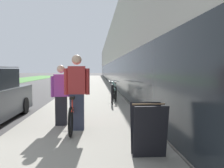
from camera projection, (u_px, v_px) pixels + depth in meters
The scene contains 9 objects.
sidewalk_slab at pixel (93, 84), 25.71m from camera, with size 3.52×70.00×0.13m.
storefront_facade at pixel (144, 59), 33.93m from camera, with size 10.01×70.00×6.17m.
tandem_bicycle at pixel (75, 112), 6.44m from camera, with size 0.52×2.80×0.84m.
person_rider at pixel (77, 92), 6.04m from camera, with size 0.62×0.24×1.82m.
person_bystander at pixel (61, 95), 6.55m from camera, with size 0.54×0.21×1.58m.
bike_rack_hoop at pixel (112, 92), 10.60m from camera, with size 0.05×0.60×0.84m.
cruiser_bike_nearest at pixel (115, 93), 11.78m from camera, with size 0.52×1.82×0.90m.
cruiser_bike_middle at pixel (113, 89), 14.15m from camera, with size 0.52×1.68×0.83m.
sandwich_board_sign at pixel (148, 129), 4.25m from camera, with size 0.56×0.56×0.90m.
Camera 1 is at (5.28, -4.74, 1.59)m, focal length 40.00 mm.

